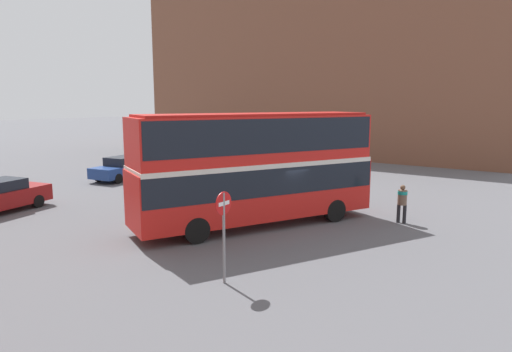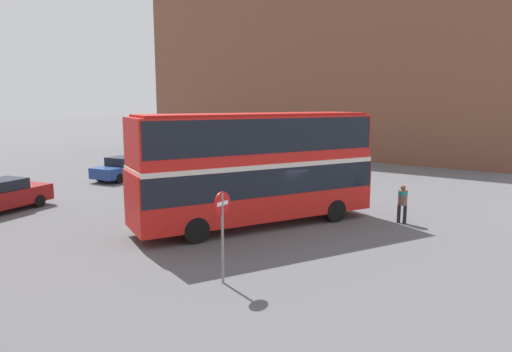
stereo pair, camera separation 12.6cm
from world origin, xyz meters
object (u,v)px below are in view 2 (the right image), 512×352
object	(u,v)px
no_entry_sign	(222,221)
parked_car_kerb_near	(0,196)
pedestrian_foreground	(403,200)
double_decker_bus	(256,162)
parked_car_kerb_far	(125,168)

from	to	relation	value
no_entry_sign	parked_car_kerb_near	bearing A→B (deg)	88.02
pedestrian_foreground	double_decker_bus	bearing A→B (deg)	-60.82
parked_car_kerb_far	double_decker_bus	bearing A→B (deg)	65.25
double_decker_bus	no_entry_sign	world-z (taller)	double_decker_bus
parked_car_kerb_far	no_entry_sign	distance (m)	19.90
parked_car_kerb_near	parked_car_kerb_far	distance (m)	10.04
double_decker_bus	parked_car_kerb_far	bearing A→B (deg)	98.83
pedestrian_foreground	no_entry_sign	world-z (taller)	no_entry_sign
double_decker_bus	parked_car_kerb_far	world-z (taller)	double_decker_bus
no_entry_sign	double_decker_bus	bearing A→B (deg)	26.82
parked_car_kerb_far	parked_car_kerb_near	bearing A→B (deg)	8.62
parked_car_kerb_near	parked_car_kerb_far	xyz separation A→B (m)	(9.64, 2.78, -0.01)
pedestrian_foreground	parked_car_kerb_near	xyz separation A→B (m)	(-9.23, 16.43, -0.24)
parked_car_kerb_far	no_entry_sign	world-z (taller)	no_entry_sign
double_decker_bus	no_entry_sign	size ratio (longest dim) A/B	3.85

